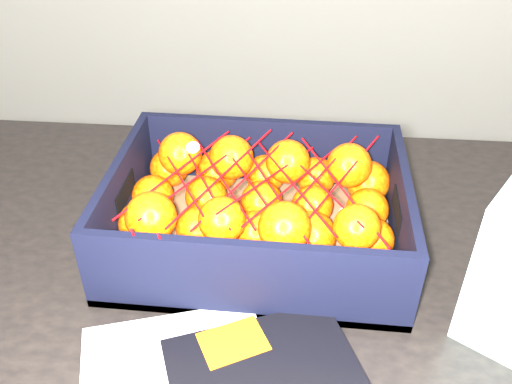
# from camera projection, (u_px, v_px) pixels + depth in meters

# --- Properties ---
(table) EXTENTS (1.22, 0.82, 0.75)m
(table) POSITION_uv_depth(u_px,v_px,m) (237.00, 321.00, 0.82)
(table) COLOR black
(table) RESTS_ON ground
(produce_crate) EXTENTS (0.41, 0.31, 0.12)m
(produce_crate) POSITION_uv_depth(u_px,v_px,m) (258.00, 221.00, 0.79)
(produce_crate) COLOR brown
(produce_crate) RESTS_ON table
(clementine_heap) EXTENTS (0.39, 0.29, 0.12)m
(clementine_heap) POSITION_uv_depth(u_px,v_px,m) (257.00, 207.00, 0.78)
(clementine_heap) COLOR #FF4F05
(clementine_heap) RESTS_ON produce_crate
(mesh_net) EXTENTS (0.34, 0.27, 0.09)m
(mesh_net) POSITION_uv_depth(u_px,v_px,m) (253.00, 183.00, 0.74)
(mesh_net) COLOR red
(mesh_net) RESTS_ON clementine_heap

